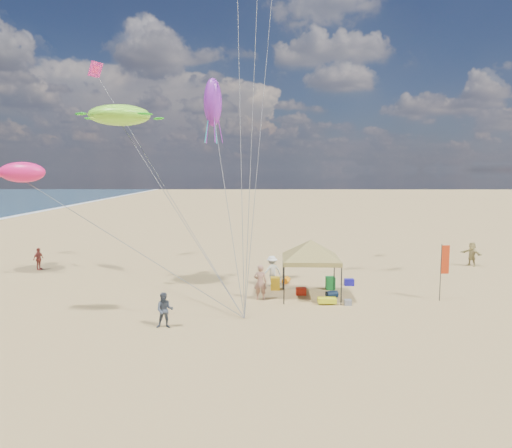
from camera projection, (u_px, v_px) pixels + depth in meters
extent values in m
plane|color=tan|center=(256.00, 323.00, 20.30)|extent=(280.00, 280.00, 0.00)
cylinder|color=black|center=(283.00, 273.00, 25.83)|extent=(0.06, 0.06, 1.88)
cylinder|color=black|center=(334.00, 274.00, 25.71)|extent=(0.06, 0.06, 1.88)
cylinder|color=black|center=(284.00, 286.00, 23.04)|extent=(0.06, 0.06, 1.88)
cylinder|color=black|center=(341.00, 286.00, 22.92)|extent=(0.06, 0.06, 1.88)
cube|color=olive|center=(311.00, 260.00, 24.25)|extent=(3.00, 3.00, 0.23)
pyramid|color=olive|center=(311.00, 240.00, 24.13)|extent=(5.69, 5.69, 0.94)
cylinder|color=black|center=(441.00, 273.00, 23.59)|extent=(0.04, 0.04, 2.92)
cube|color=red|center=(445.00, 260.00, 23.54)|extent=(0.43, 0.07, 1.46)
cube|color=red|center=(301.00, 291.00, 24.88)|extent=(0.54, 0.38, 0.38)
cube|color=#171293|center=(349.00, 282.00, 26.89)|extent=(0.54, 0.38, 0.38)
cylinder|color=#0B1B31|center=(332.00, 294.00, 24.31)|extent=(0.69, 0.54, 0.36)
cylinder|color=orange|center=(286.00, 280.00, 27.40)|extent=(0.54, 0.69, 0.36)
cube|color=#177F2E|center=(330.00, 283.00, 26.02)|extent=(0.50, 0.50, 0.70)
cube|color=yellow|center=(275.00, 283.00, 25.95)|extent=(0.50, 0.50, 0.70)
cube|color=gray|center=(348.00, 302.00, 22.97)|extent=(0.34, 0.30, 0.28)
cube|color=#D0D818|center=(327.00, 300.00, 23.13)|extent=(0.90, 0.50, 0.24)
imported|color=#A06F5B|center=(260.00, 282.00, 23.88)|extent=(0.70, 0.49, 1.82)
imported|color=#38404D|center=(165.00, 310.00, 19.61)|extent=(0.79, 0.64, 1.52)
imported|color=silver|center=(272.00, 271.00, 26.75)|extent=(1.29, 1.04, 1.75)
imported|color=#B04F44|center=(39.00, 259.00, 31.04)|extent=(0.58, 0.94, 1.49)
imported|color=tan|center=(472.00, 254.00, 32.30)|extent=(1.32, 1.54, 1.67)
ellipsoid|color=#89F430|center=(119.00, 115.00, 25.48)|extent=(4.17, 3.82, 1.13)
ellipsoid|color=#FF196F|center=(22.00, 172.00, 20.58)|extent=(2.13, 1.22, 0.90)
ellipsoid|color=purple|center=(213.00, 102.00, 25.65)|extent=(1.25, 1.25, 2.61)
cube|color=#DF298E|center=(95.00, 69.00, 32.81)|extent=(0.92, 1.18, 0.99)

